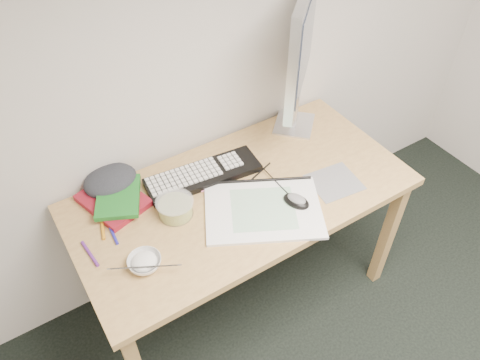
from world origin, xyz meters
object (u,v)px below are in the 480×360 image
object	(u,v)px
desk	(242,205)
sketchpad	(263,210)
keyboard	(203,175)
rice_bowl	(145,263)
monitor	(302,45)

from	to	relation	value
desk	sketchpad	distance (m)	0.16
keyboard	rice_bowl	world-z (taller)	rice_bowl
keyboard	rice_bowl	bearing A→B (deg)	-138.45
sketchpad	desk	bearing A→B (deg)	124.21
rice_bowl	sketchpad	bearing A→B (deg)	-0.94
desk	keyboard	xyz separation A→B (m)	(-0.09, 0.16, 0.10)
keyboard	monitor	xyz separation A→B (m)	(0.55, 0.09, 0.40)
sketchpad	keyboard	xyz separation A→B (m)	(-0.11, 0.29, 0.01)
monitor	rice_bowl	world-z (taller)	monitor
keyboard	desk	bearing A→B (deg)	-54.61
desk	monitor	size ratio (longest dim) A/B	2.09
keyboard	monitor	bearing A→B (deg)	14.64
keyboard	sketchpad	bearing A→B (deg)	-64.43
keyboard	monitor	size ratio (longest dim) A/B	0.73
desk	rice_bowl	world-z (taller)	rice_bowl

